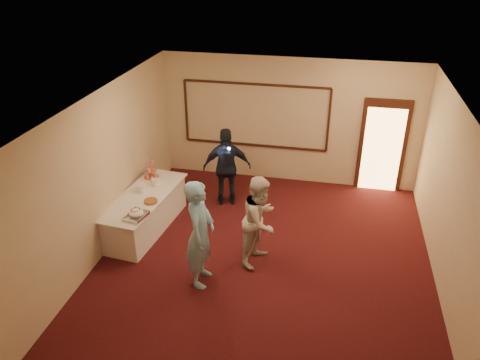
% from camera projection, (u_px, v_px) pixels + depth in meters
% --- Properties ---
extents(floor, '(7.00, 7.00, 0.00)m').
position_uv_depth(floor, '(263.00, 265.00, 8.54)').
color(floor, '#320B17').
rests_on(floor, ground).
extents(room_walls, '(6.04, 7.04, 3.02)m').
position_uv_depth(room_walls, '(266.00, 165.00, 7.61)').
color(room_walls, beige).
rests_on(room_walls, floor).
extents(wall_molding, '(3.45, 0.04, 1.55)m').
position_uv_depth(wall_molding, '(255.00, 116.00, 10.96)').
color(wall_molding, '#33190F').
rests_on(wall_molding, room_walls).
extents(doorway, '(1.05, 0.07, 2.20)m').
position_uv_depth(doorway, '(382.00, 147.00, 10.65)').
color(doorway, '#33190F').
rests_on(doorway, floor).
extents(buffet_table, '(1.14, 2.40, 0.77)m').
position_uv_depth(buffet_table, '(145.00, 212.00, 9.44)').
color(buffet_table, white).
rests_on(buffet_table, floor).
extents(pavlova_tray, '(0.39, 0.50, 0.17)m').
position_uv_depth(pavlova_tray, '(136.00, 214.00, 8.51)').
color(pavlova_tray, silver).
rests_on(pavlova_tray, buffet_table).
extents(cupcake_stand, '(0.31, 0.31, 0.45)m').
position_uv_depth(cupcake_stand, '(151.00, 170.00, 9.89)').
color(cupcake_stand, '#DB4B4A').
rests_on(cupcake_stand, buffet_table).
extents(plate_stack_a, '(0.20, 0.20, 0.16)m').
position_uv_depth(plate_stack_a, '(141.00, 189.00, 9.34)').
color(plate_stack_a, white).
rests_on(plate_stack_a, buffet_table).
extents(plate_stack_b, '(0.17, 0.17, 0.15)m').
position_uv_depth(plate_stack_b, '(156.00, 182.00, 9.60)').
color(plate_stack_b, white).
rests_on(plate_stack_b, buffet_table).
extents(tart, '(0.30, 0.30, 0.06)m').
position_uv_depth(tart, '(151.00, 202.00, 8.99)').
color(tart, white).
rests_on(tart, buffet_table).
extents(man, '(0.49, 0.72, 1.94)m').
position_uv_depth(man, '(200.00, 234.00, 7.71)').
color(man, '#87C6E4').
rests_on(man, floor).
extents(woman, '(0.88, 0.99, 1.71)m').
position_uv_depth(woman, '(260.00, 220.00, 8.29)').
color(woman, beige).
rests_on(woman, floor).
extents(guest, '(1.12, 0.70, 1.78)m').
position_uv_depth(guest, '(227.00, 167.00, 10.13)').
color(guest, black).
rests_on(guest, floor).
extents(camera_flash, '(0.08, 0.06, 0.05)m').
position_uv_depth(camera_flash, '(228.00, 149.00, 9.80)').
color(camera_flash, white).
rests_on(camera_flash, guest).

